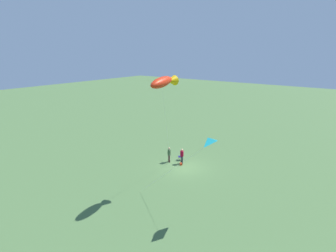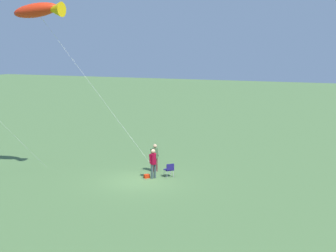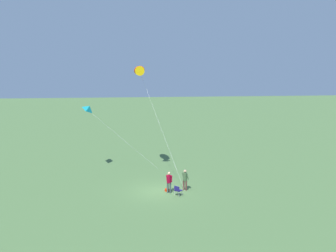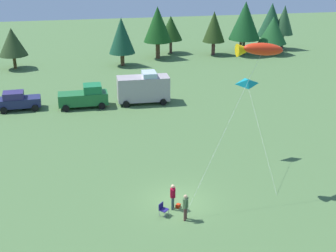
# 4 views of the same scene
# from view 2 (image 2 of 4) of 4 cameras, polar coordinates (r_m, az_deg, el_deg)

# --- Properties ---
(ground_plane) EXTENTS (160.00, 160.00, 0.00)m
(ground_plane) POSITION_cam_2_polar(r_m,az_deg,el_deg) (27.12, -3.42, -6.68)
(ground_plane) COLOR #4A6D3C
(person_kite_flyer) EXTENTS (0.48, 0.58, 1.74)m
(person_kite_flyer) POSITION_cam_2_polar(r_m,az_deg,el_deg) (28.74, -1.60, -3.61)
(person_kite_flyer) COLOR brown
(person_kite_flyer) RESTS_ON ground
(folding_chair) EXTENTS (0.68, 0.68, 0.82)m
(folding_chair) POSITION_cam_2_polar(r_m,az_deg,el_deg) (27.70, 0.17, -5.26)
(folding_chair) COLOR navy
(folding_chair) RESTS_ON ground
(person_spectator) EXTENTS (0.45, 0.50, 1.74)m
(person_spectator) POSITION_cam_2_polar(r_m,az_deg,el_deg) (27.33, -1.81, -4.32)
(person_spectator) COLOR #37484A
(person_spectator) RESTS_ON ground
(backpack_on_grass) EXTENTS (0.38, 0.38, 0.22)m
(backpack_on_grass) POSITION_cam_2_polar(r_m,az_deg,el_deg) (27.61, -2.61, -6.13)
(backpack_on_grass) COLOR red
(backpack_on_grass) RESTS_ON ground
(kite_large_fish) EXTENTS (7.36, 4.08, 10.18)m
(kite_large_fish) POSITION_cam_2_polar(r_m,az_deg,el_deg) (27.83, -15.30, 13.46)
(kite_large_fish) COLOR red
(kite_large_fish) RESTS_ON ground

